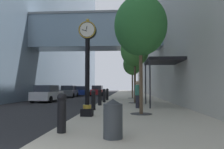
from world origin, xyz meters
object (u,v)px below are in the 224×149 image
object	(u,v)px
street_tree_near	(141,26)
pedestrian_walking	(138,94)
bollard_fifth	(104,95)
car_grey_mid	(69,92)
bollard_fourth	(100,97)
street_tree_mid_near	(135,50)
street_tree_mid_far	(132,65)
car_blue_trailing	(82,91)
trash_bin	(113,118)
car_white_near	(47,94)
bollard_nearest	(62,112)
bollard_third	(93,99)
bollard_sixth	(107,94)
street_clock	(87,62)
car_red_far	(98,91)

from	to	relation	value
street_tree_near	pedestrian_walking	xyz separation A→B (m)	(-0.02, 3.01, -3.59)
bollard_fifth	car_grey_mid	distance (m)	12.92
bollard_fourth	street_tree_mid_near	world-z (taller)	street_tree_mid_near
street_tree_mid_far	bollard_fifth	bearing A→B (deg)	-111.58
bollard_fourth	car_blue_trailing	world-z (taller)	car_blue_trailing
bollard_fourth	trash_bin	xyz separation A→B (m)	(1.59, -10.07, -0.09)
car_white_near	car_grey_mid	distance (m)	8.99
bollard_fifth	trash_bin	distance (m)	13.31
bollard_nearest	trash_bin	bearing A→B (deg)	-21.11
bollard_third	bollard_fourth	xyz separation A→B (m)	(0.00, 3.15, 0.00)
bollard_sixth	pedestrian_walking	xyz separation A→B (m)	(2.68, -8.15, 0.30)
bollard_sixth	street_tree_mid_far	size ratio (longest dim) A/B	0.23
street_clock	bollard_third	bearing A→B (deg)	92.29
bollard_nearest	car_grey_mid	world-z (taller)	car_grey_mid
street_tree_mid_far	car_red_far	xyz separation A→B (m)	(-5.47, 9.71, -3.34)
street_clock	street_tree_mid_near	xyz separation A→B (m)	(2.60, 8.33, 1.92)
street_tree_mid_far	car_white_near	world-z (taller)	street_tree_mid_far
street_tree_near	bollard_sixth	bearing A→B (deg)	103.60
street_tree_near	car_red_far	size ratio (longest dim) A/B	1.43
bollard_sixth	car_blue_trailing	distance (m)	14.28
street_clock	street_tree_mid_near	size ratio (longest dim) A/B	0.79
street_clock	car_blue_trailing	world-z (taller)	street_clock
car_white_near	car_blue_trailing	xyz separation A→B (m)	(0.72, 14.07, -0.03)
bollard_fourth	car_blue_trailing	xyz separation A→B (m)	(-5.28, 19.57, 0.01)
street_clock	bollard_nearest	world-z (taller)	street_clock
street_clock	bollard_sixth	size ratio (longest dim) A/B	3.90
bollard_sixth	car_white_near	xyz separation A→B (m)	(-6.00, -0.80, 0.04)
bollard_third	pedestrian_walking	distance (m)	3.00
car_red_far	bollard_fourth	bearing A→B (deg)	-81.99
bollard_fourth	street_tree_mid_near	xyz separation A→B (m)	(2.70, 2.56, 3.86)
street_clock	bollard_sixth	distance (m)	12.23
bollard_fourth	street_tree_near	world-z (taller)	street_tree_near
car_white_near	car_grey_mid	bearing A→B (deg)	91.27
street_tree_mid_near	car_blue_trailing	size ratio (longest dim) A/B	1.28
bollard_sixth	pedestrian_walking	world-z (taller)	pedestrian_walking
car_grey_mid	car_red_far	bearing A→B (deg)	56.60
street_tree_near	bollard_third	bearing A→B (deg)	147.66
street_tree_near	car_blue_trailing	xyz separation A→B (m)	(-7.98, 24.43, -3.88)
street_clock	street_tree_near	distance (m)	3.37
street_tree_mid_near	bollard_nearest	bearing A→B (deg)	-102.67
bollard_third	pedestrian_walking	size ratio (longest dim) A/B	0.68
bollard_fourth	car_blue_trailing	distance (m)	20.27
car_blue_trailing	trash_bin	bearing A→B (deg)	-76.95
street_clock	street_tree_near	world-z (taller)	street_tree_near
bollard_third	trash_bin	xyz separation A→B (m)	(1.59, -6.92, -0.09)
trash_bin	car_grey_mid	size ratio (longest dim) A/B	0.25
street_clock	bollard_fifth	distance (m)	9.13
street_tree_near	bollard_nearest	bearing A→B (deg)	-120.45
bollard_fifth	street_tree_near	xyz separation A→B (m)	(2.70, -8.01, 3.89)
street_clock	bollard_third	size ratio (longest dim) A/B	3.90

